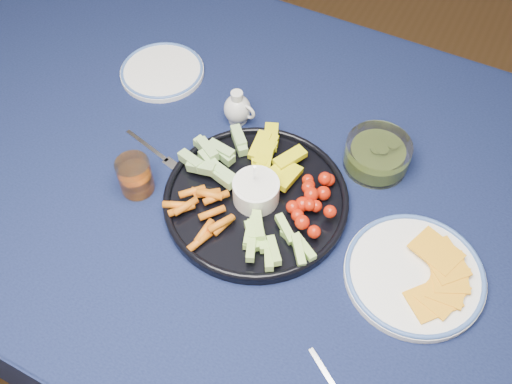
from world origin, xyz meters
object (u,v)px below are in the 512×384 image
at_px(cheese_plate, 415,273).
at_px(creamer_pitcher, 238,109).
at_px(crudite_platter, 255,196).
at_px(dining_table, 228,185).
at_px(side_plate_extra, 162,71).
at_px(juice_tumbler, 136,178).
at_px(pickle_bowl, 377,155).

bearing_deg(cheese_plate, creamer_pitcher, 157.48).
xyz_separation_m(crudite_platter, cheese_plate, (0.32, -0.01, -0.01)).
distance_m(dining_table, side_plate_extra, 0.32).
bearing_deg(creamer_pitcher, juice_tumbler, -109.33).
height_order(crudite_platter, juice_tumbler, crudite_platter).
bearing_deg(crudite_platter, dining_table, 146.70).
distance_m(pickle_bowl, cheese_plate, 0.26).
xyz_separation_m(dining_table, juice_tumbler, (-0.12, -0.14, 0.12)).
relative_size(cheese_plate, side_plate_extra, 1.29).
bearing_deg(crudite_platter, cheese_plate, -2.34).
bearing_deg(pickle_bowl, crudite_platter, -131.32).
bearing_deg(creamer_pitcher, dining_table, -74.25).
height_order(cheese_plate, juice_tumbler, juice_tumbler).
bearing_deg(juice_tumbler, side_plate_extra, 114.55).
xyz_separation_m(dining_table, side_plate_extra, (-0.26, 0.16, 0.10)).
distance_m(crudite_platter, side_plate_extra, 0.42).
height_order(dining_table, cheese_plate, cheese_plate).
xyz_separation_m(creamer_pitcher, juice_tumbler, (-0.09, -0.25, -0.00)).
bearing_deg(side_plate_extra, pickle_bowl, -2.92).
bearing_deg(creamer_pitcher, cheese_plate, -22.52).
xyz_separation_m(crudite_platter, juice_tumbler, (-0.22, -0.08, 0.01)).
distance_m(dining_table, juice_tumbler, 0.22).
bearing_deg(pickle_bowl, creamer_pitcher, -176.08).
xyz_separation_m(creamer_pitcher, pickle_bowl, (0.31, 0.02, -0.01)).
xyz_separation_m(creamer_pitcher, side_plate_extra, (-0.23, 0.05, -0.03)).
bearing_deg(side_plate_extra, cheese_plate, -19.20).
xyz_separation_m(pickle_bowl, juice_tumbler, (-0.39, -0.27, 0.01)).
bearing_deg(side_plate_extra, creamer_pitcher, -12.05).
bearing_deg(crudite_platter, juice_tumbler, -161.15).
xyz_separation_m(dining_table, cheese_plate, (0.43, -0.08, 0.10)).
distance_m(dining_table, crudite_platter, 0.16).
bearing_deg(cheese_plate, crudite_platter, 177.66).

